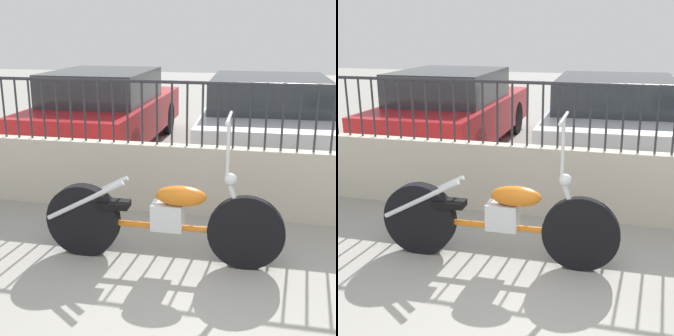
# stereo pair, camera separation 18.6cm
# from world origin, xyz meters

# --- Properties ---
(low_wall) EXTENTS (9.17, 0.18, 0.79)m
(low_wall) POSITION_xyz_m (0.00, 2.53, 0.39)
(low_wall) COLOR beige
(low_wall) RESTS_ON ground_plane
(fence_railing) EXTENTS (9.17, 0.04, 0.72)m
(fence_railing) POSITION_xyz_m (-0.00, 2.53, 1.26)
(fence_railing) COLOR #2D2D33
(fence_railing) RESTS_ON low_wall
(motorcycle_orange) EXTENTS (2.17, 0.52, 1.36)m
(motorcycle_orange) POSITION_xyz_m (-0.89, 1.32, 0.40)
(motorcycle_orange) COLOR black
(motorcycle_orange) RESTS_ON ground_plane
(car_red) EXTENTS (1.77, 4.16, 1.36)m
(car_red) POSITION_xyz_m (-2.66, 5.26, 0.68)
(car_red) COLOR black
(car_red) RESTS_ON ground_plane
(car_silver) EXTENTS (2.02, 4.32, 1.33)m
(car_silver) POSITION_xyz_m (0.10, 5.02, 0.68)
(car_silver) COLOR black
(car_silver) RESTS_ON ground_plane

